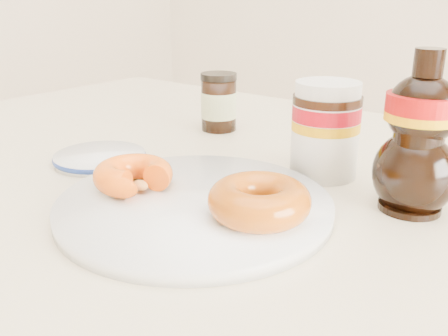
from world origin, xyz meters
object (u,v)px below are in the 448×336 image
Objects in this scene: nutella_jar at (326,126)px; dark_jar at (219,103)px; dining_table at (251,245)px; syrup_bottle at (419,133)px; donut_bitten at (133,175)px; donut_whole at (259,200)px; plate at (195,205)px; blue_rim_saucer at (100,157)px.

dark_jar is (-0.24, 0.09, -0.02)m from nutella_jar.
nutella_jar is (0.05, 0.08, 0.15)m from dining_table.
syrup_bottle is (0.17, 0.05, 0.17)m from dining_table.
donut_bitten is 0.88× the size of donut_whole.
plate is 2.91× the size of donut_whole.
dark_jar reaches higher than blue_rim_saucer.
blue_rim_saucer is at bearing -163.43° from dining_table.
plate is at bearing -10.56° from blue_rim_saucer.
plate is 0.21m from blue_rim_saucer.
donut_bitten reaches higher than blue_rim_saucer.
syrup_bottle is at bearing 55.60° from donut_whole.
blue_rim_saucer is at bearing 169.44° from plate.
donut_bitten is 0.31m from syrup_bottle.
plate reaches higher than dining_table.
blue_rim_saucer is (-0.14, 0.06, -0.02)m from donut_bitten.
dining_table is 0.24m from blue_rim_saucer.
donut_bitten is at bearing -23.29° from blue_rim_saucer.
dark_jar is 0.76× the size of blue_rim_saucer.
donut_whole is at bearing -13.30° from donut_bitten.
donut_bitten reaches higher than dining_table.
plate is 2.33× the size of blue_rim_saucer.
blue_rim_saucer is (-0.02, -0.23, -0.04)m from dark_jar.
plate is 3.32× the size of donut_bitten.
syrup_bottle is at bearing 39.89° from plate.
dining_table is at bearing 16.57° from blue_rim_saucer.
dark_jar is at bearing 161.41° from syrup_bottle.
blue_rim_saucer is at bearing -150.79° from nutella_jar.
syrup_bottle reaches higher than nutella_jar.
donut_bitten is 0.52× the size of syrup_bottle.
donut_whole is at bearing -44.88° from dark_jar.
plate is 1.72× the size of syrup_bottle.
syrup_bottle is at bearing 14.87° from dining_table.
donut_whole is at bearing -81.72° from nutella_jar.
syrup_bottle is (0.12, -0.04, 0.02)m from nutella_jar.
nutella_jar is 1.25× the size of dark_jar.
donut_whole is 0.84× the size of nutella_jar.
donut_bitten is 0.31m from dark_jar.
dark_jar is (-0.11, 0.29, 0.02)m from donut_bitten.
donut_bitten is (-0.07, -0.02, 0.02)m from plate.
nutella_jar reaches higher than dining_table.
syrup_bottle is at bearing 15.80° from blue_rim_saucer.
dark_jar is at bearing 160.44° from nutella_jar.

